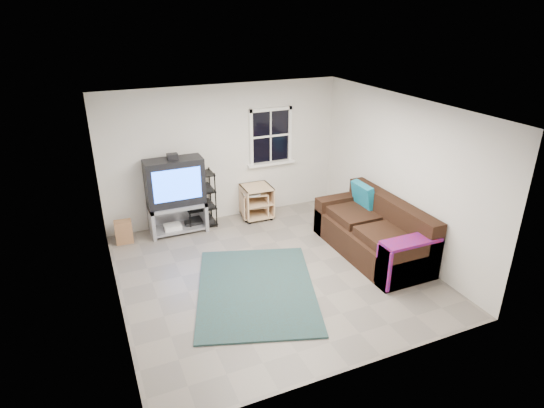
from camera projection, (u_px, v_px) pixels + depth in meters
name	position (u px, v px, depth m)	size (l,w,h in m)	color
room	(271.00, 140.00, 8.86)	(4.60, 4.62, 4.60)	slate
tv_unit	(175.00, 190.00, 8.18)	(1.03, 0.51, 1.51)	#94949B
av_rack	(200.00, 203.00, 8.54)	(0.54, 0.40, 1.09)	black
side_table_left	(256.00, 200.00, 8.96)	(0.57, 0.57, 0.66)	tan
side_table_right	(254.00, 202.00, 8.97)	(0.57, 0.57, 0.57)	tan
sofa	(374.00, 234.00, 7.62)	(0.99, 2.24, 1.03)	black
shag_rug	(256.00, 289.00, 6.72)	(1.70, 2.33, 0.03)	black
paper_bag	(124.00, 232.00, 8.01)	(0.29, 0.19, 0.42)	#8B5E3E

